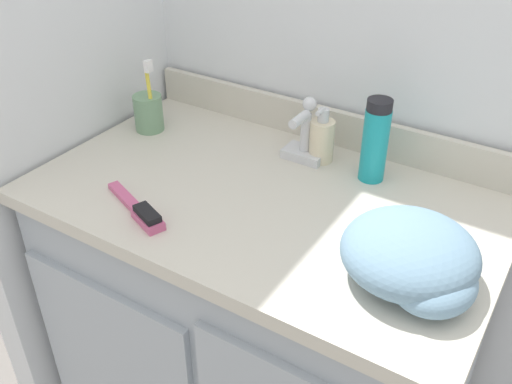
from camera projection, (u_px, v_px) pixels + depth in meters
name	position (u px, v px, depth m)	size (l,w,h in m)	color
wall_back	(345.00, 13.00, 1.20)	(1.09, 0.08, 2.20)	silver
wall_left	(59.00, 13.00, 1.19)	(0.08, 0.63, 2.20)	silver
vanity	(261.00, 336.00, 1.33)	(0.91, 0.56, 0.82)	#9EA8B2
backsplash	(325.00, 125.00, 1.28)	(0.91, 0.02, 0.08)	beige
sink_faucet	(305.00, 138.00, 1.21)	(0.09, 0.09, 0.14)	silver
toothbrush_cup	(149.00, 112.00, 1.33)	(0.07, 0.07, 0.18)	gray
soap_dispenser	(322.00, 139.00, 1.20)	(0.05, 0.06, 0.13)	beige
shaving_cream_can	(375.00, 141.00, 1.12)	(0.05, 0.05, 0.17)	teal
hairbrush	(140.00, 211.00, 1.05)	(0.19, 0.10, 0.03)	#C1517F
hand_towel	(415.00, 259.00, 0.88)	(0.22, 0.22, 0.10)	#6B8EA8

